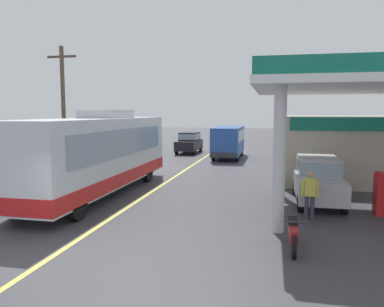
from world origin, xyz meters
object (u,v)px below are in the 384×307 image
car_at_pump (318,177)px  pedestrian_near_pump (334,176)px  car_trailing_behind_bus (189,141)px  motorcycle_parked_forecourt (293,233)px  pedestrian_by_shop (310,193)px  minibus_opposing_lane (228,139)px  coach_bus_main (98,155)px

car_at_pump → pedestrian_near_pump: car_at_pump is taller
car_trailing_behind_bus → pedestrian_near_pump: bearing=-58.4°
car_at_pump → motorcycle_parked_forecourt: (-1.21, -5.56, -0.57)m
motorcycle_parked_forecourt → pedestrian_by_shop: bearing=77.0°
minibus_opposing_lane → pedestrian_near_pump: size_ratio=3.69×
coach_bus_main → car_at_pump: coach_bus_main is taller
car_at_pump → pedestrian_by_shop: car_at_pump is taller
motorcycle_parked_forecourt → minibus_opposing_lane: bearing=101.5°
coach_bus_main → pedestrian_by_shop: coach_bus_main is taller
coach_bus_main → pedestrian_by_shop: size_ratio=6.65×
motorcycle_parked_forecourt → pedestrian_near_pump: 6.97m
coach_bus_main → motorcycle_parked_forecourt: size_ratio=6.13×
minibus_opposing_lane → car_at_pump: bearing=-69.7°
pedestrian_near_pump → car_trailing_behind_bus: size_ratio=0.40×
minibus_opposing_lane → pedestrian_by_shop: bearing=-74.4°
minibus_opposing_lane → motorcycle_parked_forecourt: (3.99, -19.64, -1.03)m
motorcycle_parked_forecourt → pedestrian_by_shop: 3.04m
coach_bus_main → motorcycle_parked_forecourt: bearing=-32.7°
coach_bus_main → pedestrian_near_pump: size_ratio=6.65×
minibus_opposing_lane → car_trailing_behind_bus: minibus_opposing_lane is taller
minibus_opposing_lane → pedestrian_near_pump: 14.30m
coach_bus_main → pedestrian_near_pump: 10.13m
pedestrian_near_pump → pedestrian_by_shop: (-1.31, -3.74, 0.00)m
car_at_pump → pedestrian_near_pump: bearing=55.0°
car_trailing_behind_bus → motorcycle_parked_forecourt: bearing=-70.9°
motorcycle_parked_forecourt → pedestrian_by_shop: size_ratio=1.08×
motorcycle_parked_forecourt → coach_bus_main: bearing=147.3°
coach_bus_main → motorcycle_parked_forecourt: coach_bus_main is taller
minibus_opposing_lane → pedestrian_near_pump: (5.98, -12.98, -0.54)m
minibus_opposing_lane → pedestrian_near_pump: minibus_opposing_lane is taller
minibus_opposing_lane → pedestrian_by_shop: minibus_opposing_lane is taller
coach_bus_main → car_trailing_behind_bus: 17.45m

